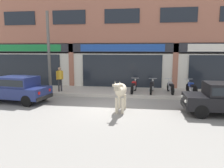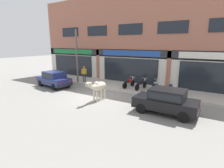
% 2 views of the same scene
% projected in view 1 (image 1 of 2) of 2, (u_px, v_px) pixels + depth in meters
% --- Properties ---
extents(ground_plane, '(90.00, 90.00, 0.00)m').
position_uv_depth(ground_plane, '(111.00, 107.00, 11.18)').
color(ground_plane, gray).
extents(sidewalk, '(19.00, 3.05, 0.18)m').
position_uv_depth(sidewalk, '(119.00, 92.00, 14.81)').
color(sidewalk, '#B7AFA3').
rests_on(sidewalk, ground).
extents(shop_building, '(23.00, 1.40, 8.79)m').
position_uv_depth(shop_building, '(122.00, 32.00, 15.92)').
color(shop_building, '#9E604C').
rests_on(shop_building, ground).
extents(cow, '(0.59, 2.15, 1.61)m').
position_uv_depth(cow, '(121.00, 91.00, 10.27)').
color(cow, beige).
rests_on(cow, ground).
extents(car_1, '(3.76, 2.08, 1.46)m').
position_uv_depth(car_1, '(18.00, 88.00, 12.15)').
color(car_1, black).
rests_on(car_1, ground).
extents(motorcycle_0, '(0.55, 1.81, 0.88)m').
position_uv_depth(motorcycle_0, '(134.00, 86.00, 14.10)').
color(motorcycle_0, black).
rests_on(motorcycle_0, sidewalk).
extents(motorcycle_1, '(0.54, 1.81, 0.88)m').
position_uv_depth(motorcycle_1, '(152.00, 87.00, 13.93)').
color(motorcycle_1, black).
rests_on(motorcycle_1, sidewalk).
extents(motorcycle_2, '(0.52, 1.81, 0.88)m').
position_uv_depth(motorcycle_2, '(170.00, 87.00, 13.89)').
color(motorcycle_2, black).
rests_on(motorcycle_2, sidewalk).
extents(motorcycle_3, '(0.53, 1.81, 0.88)m').
position_uv_depth(motorcycle_3, '(191.00, 88.00, 13.58)').
color(motorcycle_3, black).
rests_on(motorcycle_3, sidewalk).
extents(pedestrian, '(0.36, 0.39, 1.60)m').
position_uv_depth(pedestrian, '(60.00, 77.00, 14.36)').
color(pedestrian, '#2D2D33').
rests_on(pedestrian, sidewalk).
extents(utility_pole, '(0.18, 0.18, 5.11)m').
position_uv_depth(utility_pole, '(49.00, 53.00, 13.82)').
color(utility_pole, '#595651').
rests_on(utility_pole, sidewalk).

